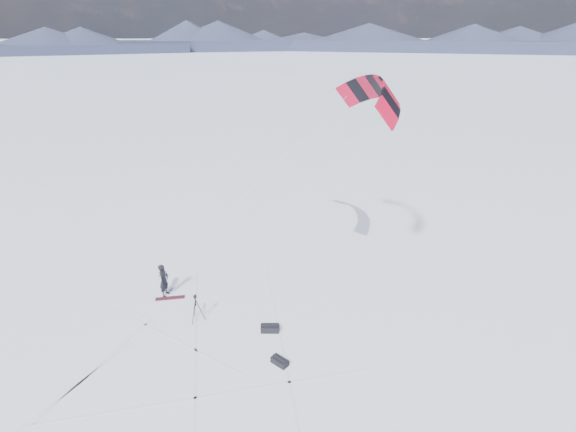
{
  "coord_description": "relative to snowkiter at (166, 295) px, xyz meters",
  "views": [
    {
      "loc": [
        3.35,
        -15.69,
        12.98
      ],
      "look_at": [
        4.96,
        4.05,
        4.19
      ],
      "focal_mm": 26.0,
      "sensor_mm": 36.0,
      "label": 1
    }
  ],
  "objects": [
    {
      "name": "ground",
      "position": [
        1.67,
        -3.55,
        0.0
      ],
      "size": [
        1800.0,
        1800.0,
        0.0
      ],
      "primitive_type": "plane",
      "color": "white"
    },
    {
      "name": "horizon_hills",
      "position": [
        1.67,
        -3.55,
        3.63
      ],
      "size": [
        704.0,
        705.94,
        8.84
      ],
      "color": "#191C34",
      "rests_on": "ground"
    },
    {
      "name": "snow_tracks",
      "position": [
        1.02,
        -3.9,
        0.0
      ],
      "size": [
        14.76,
        10.25,
        0.01
      ],
      "color": "silver",
      "rests_on": "ground"
    },
    {
      "name": "snowkiter",
      "position": [
        0.0,
        0.0,
        0.0
      ],
      "size": [
        0.59,
        0.76,
        1.86
      ],
      "primitive_type": "imported",
      "rotation": [
        0.0,
        0.0,
        1.34
      ],
      "color": "black",
      "rests_on": "ground"
    },
    {
      "name": "snowboard",
      "position": [
        0.28,
        -0.34,
        0.02
      ],
      "size": [
        1.54,
        0.4,
        0.04
      ],
      "primitive_type": "cube",
      "rotation": [
        0.0,
        0.0,
        0.08
      ],
      "color": "maroon",
      "rests_on": "ground"
    },
    {
      "name": "tripod",
      "position": [
        1.94,
        -2.29,
        0.93
      ],
      "size": [
        0.64,
        0.72,
        1.44
      ],
      "rotation": [
        0.0,
        0.0,
        -0.05
      ],
      "color": "black",
      "rests_on": "ground"
    },
    {
      "name": "gear_bag_a",
      "position": [
        5.45,
        -3.41,
        0.17
      ],
      "size": [
        0.89,
        0.48,
        0.39
      ],
      "rotation": [
        0.0,
        0.0,
        -0.08
      ],
      "color": "black",
      "rests_on": "ground"
    },
    {
      "name": "gear_bag_b",
      "position": [
        5.78,
        -5.58,
        0.15
      ],
      "size": [
        0.79,
        0.79,
        0.35
      ],
      "rotation": [
        0.0,
        0.0,
        -0.79
      ],
      "color": "black",
      "rests_on": "ground"
    },
    {
      "name": "power_kite",
      "position": [
        10.82,
        0.96,
        10.18
      ],
      "size": [
        12.04,
        6.13,
        9.86
      ],
      "color": "red",
      "rests_on": "ground"
    }
  ]
}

